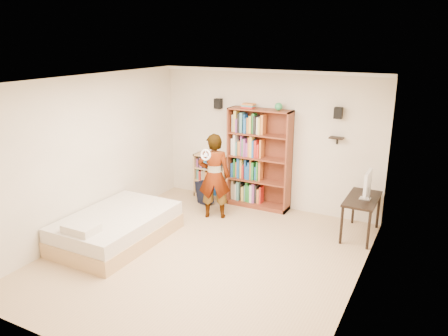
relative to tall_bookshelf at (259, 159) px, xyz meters
The scene contains 14 objects.
ground 2.52m from the tall_bookshelf, 87.55° to the right, with size 4.50×5.00×0.01m, color tan.
room_shell 2.45m from the tall_bookshelf, 87.55° to the right, with size 4.52×5.02×2.71m.
crown_molding 2.87m from the tall_bookshelf, 87.55° to the right, with size 4.50×5.00×0.06m.
speaker_left 1.39m from the tall_bookshelf, behind, with size 0.14×0.12×0.20m, color black.
speaker_right 1.77m from the tall_bookshelf, ahead, with size 0.14×0.12×0.20m, color black.
wall_shelf 1.56m from the tall_bookshelf, ahead, with size 0.25×0.16×0.03m, color black.
tall_bookshelf is the anchor object (origin of this frame).
low_bookshelf 1.22m from the tall_bookshelf, behind, with size 0.74×0.28×0.92m, color tan, non-canonical shape.
computer_desk 2.22m from the tall_bookshelf, 11.60° to the right, with size 0.50×1.01×0.69m, color black, non-canonical shape.
imac 2.17m from the tall_bookshelf, 12.36° to the right, with size 0.10×0.48×0.48m, color silver, non-canonical shape.
daybed 3.00m from the tall_bookshelf, 120.25° to the right, with size 1.32×2.03×0.60m, color silver, non-canonical shape.
person 1.03m from the tall_bookshelf, 121.36° to the right, with size 0.59×0.39×1.62m, color black.
wii_wheel 1.32m from the tall_bookshelf, 114.33° to the right, with size 0.21×0.21×0.04m, color silver.
navy_bag 1.33m from the tall_bookshelf, 161.44° to the right, with size 0.36×0.23×0.49m, color black, non-canonical shape.
Camera 1 is at (3.09, -5.28, 3.29)m, focal length 35.00 mm.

